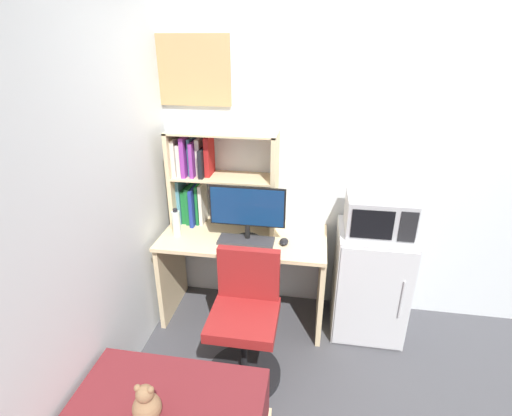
% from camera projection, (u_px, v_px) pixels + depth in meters
% --- Properties ---
extents(wall_back, '(6.40, 0.04, 2.60)m').
position_uv_depth(wall_back, '(433.00, 160.00, 2.74)').
color(wall_back, silver).
rests_on(wall_back, ground_plane).
extents(wall_left, '(0.04, 4.40, 2.60)m').
position_uv_depth(wall_left, '(18.00, 248.00, 1.58)').
color(wall_left, silver).
rests_on(wall_left, ground_plane).
extents(desk, '(1.24, 0.60, 0.74)m').
position_uv_depth(desk, '(244.00, 261.00, 2.97)').
color(desk, beige).
rests_on(desk, ground_plane).
extents(hutch_bookshelf, '(0.81, 0.28, 0.75)m').
position_uv_depth(hutch_bookshelf, '(207.00, 175.00, 2.91)').
color(hutch_bookshelf, beige).
rests_on(hutch_bookshelf, desk).
extents(monitor, '(0.55, 0.19, 0.42)m').
position_uv_depth(monitor, '(247.00, 210.00, 2.72)').
color(monitor, black).
rests_on(monitor, desk).
extents(keyboard, '(0.41, 0.15, 0.02)m').
position_uv_depth(keyboard, '(246.00, 241.00, 2.78)').
color(keyboard, '#333338').
rests_on(keyboard, desk).
extents(computer_mouse, '(0.06, 0.10, 0.04)m').
position_uv_depth(computer_mouse, '(284.00, 242.00, 2.76)').
color(computer_mouse, black).
rests_on(computer_mouse, desk).
extents(water_bottle, '(0.06, 0.06, 0.22)m').
position_uv_depth(water_bottle, '(176.00, 223.00, 2.84)').
color(water_bottle, silver).
rests_on(water_bottle, desk).
extents(mini_fridge, '(0.52, 0.51, 0.84)m').
position_uv_depth(mini_fridge, '(369.00, 281.00, 2.88)').
color(mini_fridge, silver).
rests_on(mini_fridge, ground_plane).
extents(microwave, '(0.45, 0.36, 0.27)m').
position_uv_depth(microwave, '(379.00, 214.00, 2.66)').
color(microwave, '#ADADB2').
rests_on(microwave, mini_fridge).
extents(desk_chair, '(0.49, 0.49, 0.87)m').
position_uv_depth(desk_chair, '(245.00, 324.00, 2.49)').
color(desk_chair, black).
rests_on(desk_chair, ground_plane).
extents(teddy_bear, '(0.14, 0.14, 0.21)m').
position_uv_depth(teddy_bear, '(147.00, 405.00, 1.78)').
color(teddy_bear, '#846042').
rests_on(teddy_bear, bed).
extents(wall_corkboard, '(0.58, 0.02, 0.49)m').
position_uv_depth(wall_corkboard, '(191.00, 71.00, 2.73)').
color(wall_corkboard, tan).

